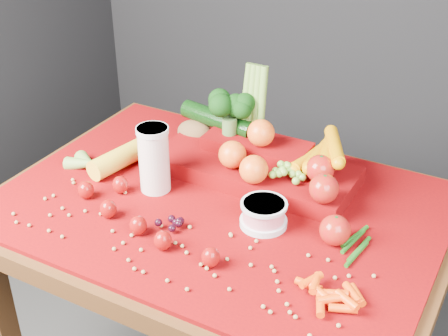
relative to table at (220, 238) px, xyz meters
The scene contains 12 objects.
table is the anchor object (origin of this frame).
red_cloth 0.10m from the table, ahead, with size 1.05×0.75×0.01m, color #730303.
milk_glass 0.27m from the table, behind, with size 0.08×0.08×0.17m.
yogurt_bowl 0.19m from the table, 13.70° to the right, with size 0.11×0.11×0.06m.
strawberry_scatter 0.25m from the table, 140.91° to the right, with size 0.48×0.28×0.05m.
dark_grape_cluster 0.20m from the table, 107.57° to the right, with size 0.06×0.05×0.03m, color black, non-canonical shape.
soybean_scatter 0.23m from the table, 90.00° to the right, with size 0.84×0.24×0.01m, color tan, non-canonical shape.
corn_ear 0.38m from the table, behind, with size 0.21×0.25×0.06m.
potato 0.34m from the table, 132.26° to the left, with size 0.11×0.08×0.07m, color brown.
baby_carrot_pile 0.42m from the table, 28.34° to the right, with size 0.17×0.17×0.03m, color #EC4208, non-canonical shape.
green_bean_pile 0.37m from the table, ahead, with size 0.14×0.12×0.01m, color #175212, non-canonical shape.
produce_mound 0.23m from the table, 76.94° to the left, with size 0.59×0.36×0.27m.
Camera 1 is at (0.62, -1.11, 1.61)m, focal length 50.00 mm.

